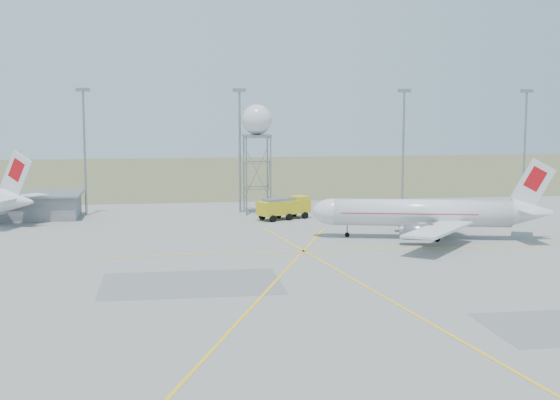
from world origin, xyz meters
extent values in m
plane|color=gray|center=(0.00, 0.00, 0.00)|extent=(400.00, 400.00, 0.00)
cube|color=#565E33|center=(0.00, 140.00, 0.01)|extent=(400.00, 120.00, 0.03)
cube|color=gray|center=(-45.00, 64.00, 1.80)|extent=(18.00, 9.00, 3.60)
cube|color=gray|center=(-45.00, 64.00, 3.75)|extent=(19.00, 10.00, 0.30)
cylinder|color=gray|center=(-35.00, 66.00, 10.00)|extent=(0.36, 0.36, 20.00)
cube|color=gray|center=(-35.00, 66.00, 20.20)|extent=(2.20, 0.50, 0.60)
cylinder|color=gray|center=(-10.00, 66.00, 10.00)|extent=(0.36, 0.36, 20.00)
cube|color=gray|center=(-10.00, 66.00, 20.20)|extent=(2.20, 0.50, 0.60)
cylinder|color=gray|center=(18.00, 66.00, 10.00)|extent=(0.36, 0.36, 20.00)
cube|color=gray|center=(18.00, 66.00, 20.20)|extent=(2.20, 0.50, 0.60)
cylinder|color=gray|center=(40.00, 66.00, 10.00)|extent=(0.36, 0.36, 20.00)
cube|color=gray|center=(40.00, 66.00, 20.20)|extent=(2.20, 0.50, 0.60)
cylinder|color=silver|center=(11.65, 37.26, 3.44)|extent=(23.71, 9.06, 3.62)
ellipsoid|color=silver|center=(0.22, 40.03, 3.44)|extent=(6.48, 4.88, 3.62)
cube|color=black|center=(-0.84, 40.28, 3.98)|extent=(1.80, 2.26, 0.88)
cone|color=silver|center=(25.72, 33.85, 3.71)|extent=(6.13, 4.80, 3.62)
cube|color=silver|center=(25.72, 33.85, 7.51)|extent=(5.70, 1.63, 6.81)
cube|color=#B60C12|center=(25.89, 33.80, 8.14)|extent=(3.10, 1.03, 3.49)
cube|color=silver|center=(25.96, 36.77, 4.16)|extent=(3.99, 5.52, 0.16)
cube|color=silver|center=(24.59, 31.14, 4.16)|extent=(3.99, 5.52, 0.16)
cube|color=silver|center=(14.88, 44.85, 2.53)|extent=(7.35, 15.07, 0.33)
cube|color=silver|center=(11.05, 29.02, 2.53)|extent=(12.58, 13.92, 0.33)
cylinder|color=slate|center=(12.00, 42.57, 1.72)|extent=(4.18, 2.92, 2.08)
cylinder|color=slate|center=(9.53, 32.37, 1.72)|extent=(4.18, 2.92, 2.08)
cube|color=#B60C12|center=(9.89, 37.68, 3.53)|extent=(18.45, 7.82, 0.11)
cylinder|color=black|center=(1.97, 39.60, 0.41)|extent=(0.76, 0.76, 0.81)
cube|color=black|center=(13.41, 36.83, 0.41)|extent=(2.16, 5.49, 0.81)
cylinder|color=gray|center=(13.41, 36.83, 0.81)|extent=(0.26, 0.26, 1.63)
cone|color=silver|center=(-43.78, 55.21, 3.84)|extent=(6.74, 6.11, 3.74)
cube|color=silver|center=(-43.78, 55.21, 7.77)|extent=(5.27, 3.35, 7.04)
cube|color=#B60C12|center=(-43.62, 55.11, 8.42)|extent=(2.92, 1.94, 3.61)
cube|color=silver|center=(-42.63, 58.01, 4.30)|extent=(5.23, 5.95, 0.17)
cube|color=silver|center=(-45.73, 52.89, 4.30)|extent=(5.23, 5.95, 0.17)
cylinder|color=gray|center=(-9.34, 62.17, 6.42)|extent=(0.24, 0.24, 12.84)
cylinder|color=gray|center=(-5.38, 62.17, 6.42)|extent=(0.24, 0.24, 12.84)
cylinder|color=gray|center=(-5.38, 66.12, 6.42)|extent=(0.24, 0.24, 12.84)
cylinder|color=gray|center=(-9.34, 66.12, 6.42)|extent=(0.24, 0.24, 12.84)
cube|color=gray|center=(-7.36, 64.14, 12.84)|extent=(4.55, 4.55, 0.25)
sphere|color=silver|center=(-7.36, 64.14, 15.41)|extent=(4.94, 4.94, 4.94)
cube|color=gold|center=(-4.03, 57.15, 1.92)|extent=(8.99, 6.42, 2.11)
cube|color=gold|center=(-1.28, 58.52, 2.78)|extent=(3.25, 3.43, 1.34)
cube|color=black|center=(-0.68, 58.82, 2.87)|extent=(1.20, 2.27, 0.96)
cube|color=gray|center=(-4.88, 56.72, 3.16)|extent=(5.31, 4.20, 0.38)
camera|label=1|loc=(-22.61, -62.21, 17.94)|focal=50.00mm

